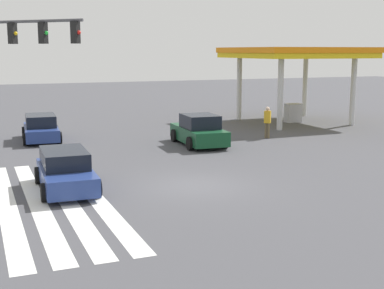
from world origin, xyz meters
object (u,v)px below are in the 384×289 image
at_px(car_0, 66,171).
at_px(car_4, 41,128).
at_px(pedestrian, 267,121).
at_px(car_1, 199,131).

bearing_deg(car_0, car_4, 179.67).
bearing_deg(car_0, pedestrian, 121.96).
distance_m(car_0, pedestrian, 14.48).
relative_size(car_0, car_1, 0.97).
relative_size(car_0, pedestrian, 2.40).
bearing_deg(pedestrian, car_4, -65.04).
xyz_separation_m(car_1, car_4, (-4.66, -7.60, -0.06)).
xyz_separation_m(car_1, pedestrian, (-0.58, 4.49, 0.27)).
height_order(car_1, pedestrian, pedestrian).
bearing_deg(car_1, car_0, 132.75).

